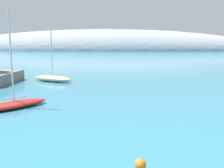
# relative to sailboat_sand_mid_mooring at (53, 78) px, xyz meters

# --- Properties ---
(distant_ridge) EXTENTS (285.42, 58.30, 38.11)m
(distant_ridge) POSITION_rel_sailboat_sand_mid_mooring_xyz_m (-5.77, 186.19, -0.61)
(distant_ridge) COLOR #999EA8
(distant_ridge) RESTS_ON ground
(sailboat_sand_mid_mooring) EXTENTS (8.29, 5.69, 9.61)m
(sailboat_sand_mid_mooring) POSITION_rel_sailboat_sand_mid_mooring_xyz_m (0.00, 0.00, 0.00)
(sailboat_sand_mid_mooring) COLOR #C6B284
(sailboat_sand_mid_mooring) RESTS_ON water
(sailboat_red_outer_mooring) EXTENTS (6.39, 6.91, 10.21)m
(sailboat_red_outer_mooring) POSITION_rel_sailboat_sand_mid_mooring_xyz_m (1.16, -18.98, -0.12)
(sailboat_red_outer_mooring) COLOR red
(sailboat_red_outer_mooring) RESTS_ON water
(mooring_buoy_orange) EXTENTS (0.63, 0.63, 0.63)m
(mooring_buoy_orange) POSITION_rel_sailboat_sand_mid_mooring_xyz_m (13.55, -31.65, -0.29)
(mooring_buoy_orange) COLOR orange
(mooring_buoy_orange) RESTS_ON water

